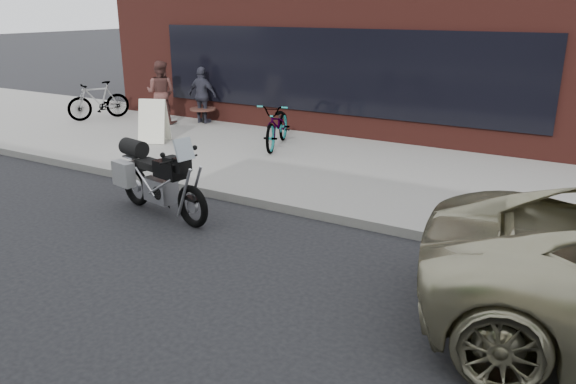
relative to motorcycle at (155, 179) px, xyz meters
The scene contains 10 objects.
ground 3.70m from the motorcycle, 54.11° to the right, with size 120.00×120.00×0.00m, color black.
near_sidewalk 4.60m from the motorcycle, 62.02° to the left, with size 44.00×6.00×0.15m, color gray.
storefront 11.15m from the motorcycle, 89.25° to the left, with size 14.00×10.07×4.50m.
motorcycle is the anchor object (origin of this frame).
bicycle_front 4.35m from the motorcycle, 94.69° to the left, with size 0.67×1.93×1.01m, color gray.
bicycle_rear 7.86m from the motorcycle, 144.36° to the left, with size 0.49×1.73×1.04m, color gray.
sandwich_sign 4.53m from the motorcycle, 133.39° to the left, with size 0.80×0.77×1.00m.
cafe_table 6.62m from the motorcycle, 122.04° to the left, with size 0.70×0.70×0.40m.
cafe_patron_left 6.71m from the motorcycle, 131.48° to the left, with size 0.81×0.63×1.67m, color brown.
cafe_patron_right 6.65m from the motorcycle, 122.00° to the left, with size 0.88×0.37×1.51m, color #333340.
Camera 1 is at (3.98, -3.33, 3.20)m, focal length 35.00 mm.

